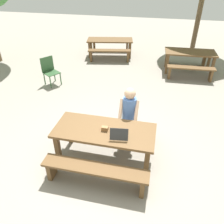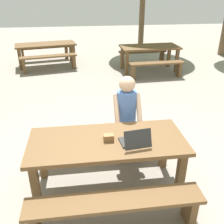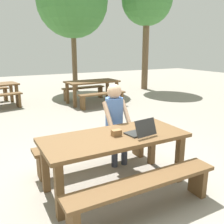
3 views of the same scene
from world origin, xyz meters
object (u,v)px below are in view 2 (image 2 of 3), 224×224
object	(u,v)px
picnic_table_rear	(150,50)
small_pouch	(109,138)
picnic_table_mid	(46,47)
picnic_table_front	(107,147)
person_seated	(127,113)
laptop	(135,140)

from	to	relation	value
picnic_table_rear	small_pouch	bearing A→B (deg)	-113.10
picnic_table_mid	picnic_table_front	bearing A→B (deg)	-88.64
picnic_table_front	picnic_table_mid	world-z (taller)	picnic_table_front
picnic_table_mid	picnic_table_rear	distance (m)	3.37
picnic_table_front	person_seated	world-z (taller)	person_seated
picnic_table_front	small_pouch	world-z (taller)	small_pouch
picnic_table_front	laptop	size ratio (longest dim) A/B	5.35
picnic_table_front	small_pouch	bearing A→B (deg)	-45.65
small_pouch	picnic_table_rear	bearing A→B (deg)	69.62
picnic_table_front	person_seated	xyz separation A→B (m)	(0.36, 0.65, 0.13)
person_seated	picnic_table_mid	bearing A→B (deg)	107.26
small_pouch	picnic_table_rear	world-z (taller)	small_pouch
person_seated	picnic_table_mid	distance (m)	5.67
picnic_table_front	picnic_table_mid	bearing A→B (deg)	102.28
laptop	small_pouch	bearing A→B (deg)	-30.33
small_pouch	person_seated	distance (m)	0.75
picnic_table_front	person_seated	size ratio (longest dim) A/B	1.47
laptop	picnic_table_front	bearing A→B (deg)	-31.72
laptop	person_seated	bearing A→B (deg)	-100.92
laptop	small_pouch	size ratio (longest dim) A/B	2.87
picnic_table_front	picnic_table_mid	size ratio (longest dim) A/B	0.95
picnic_table_front	picnic_table_rear	distance (m)	5.35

